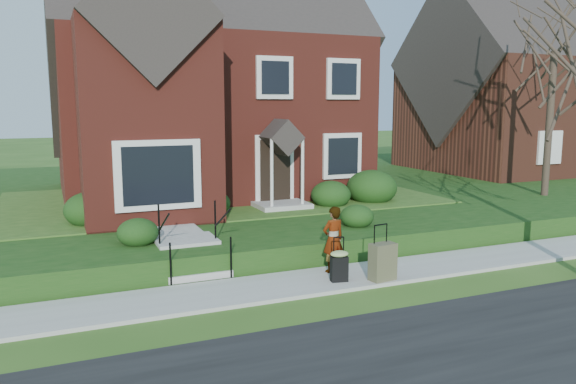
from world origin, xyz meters
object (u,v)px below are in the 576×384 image
suitcase_olive (383,262)px  suitcase_black (339,264)px  woman (333,239)px  front_steps (191,252)px

suitcase_olive → suitcase_black: bearing=155.0°
woman → suitcase_olive: bearing=118.1°
front_steps → suitcase_olive: (3.57, -2.42, 0.01)m
woman → suitcase_olive: size_ratio=1.24×
woman → suitcase_olive: woman is taller
front_steps → suitcase_black: 3.43m
front_steps → woman: size_ratio=1.36×
suitcase_black → suitcase_olive: bearing=-6.3°
front_steps → suitcase_olive: bearing=-34.2°
front_steps → suitcase_black: front_steps is taller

